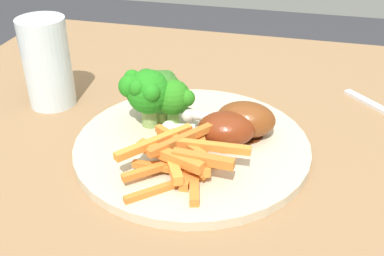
% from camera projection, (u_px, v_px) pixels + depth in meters
% --- Properties ---
extents(dining_table, '(0.94, 0.86, 0.72)m').
position_uv_depth(dining_table, '(209.00, 213.00, 0.65)').
color(dining_table, '#8E6B47').
rests_on(dining_table, ground_plane).
extents(dinner_plate, '(0.30, 0.30, 0.01)m').
position_uv_depth(dinner_plate, '(192.00, 145.00, 0.59)').
color(dinner_plate, beige).
rests_on(dinner_plate, dining_table).
extents(broccoli_floret_front, '(0.06, 0.06, 0.07)m').
position_uv_depth(broccoli_floret_front, '(160.00, 91.00, 0.61)').
color(broccoli_floret_front, '#89A750').
rests_on(broccoli_floret_front, dinner_plate).
extents(broccoli_floret_middle, '(0.06, 0.05, 0.07)m').
position_uv_depth(broccoli_floret_middle, '(172.00, 97.00, 0.60)').
color(broccoli_floret_middle, '#77B14E').
rests_on(broccoli_floret_middle, dinner_plate).
extents(broccoli_floret_back, '(0.07, 0.06, 0.08)m').
position_uv_depth(broccoli_floret_back, '(146.00, 91.00, 0.60)').
color(broccoli_floret_back, '#829F53').
rests_on(broccoli_floret_back, dinner_plate).
extents(carrot_fries_pile, '(0.15, 0.14, 0.03)m').
position_uv_depth(carrot_fries_pile, '(182.00, 157.00, 0.53)').
color(carrot_fries_pile, orange).
rests_on(carrot_fries_pile, dinner_plate).
extents(chicken_drumstick_near, '(0.12, 0.07, 0.04)m').
position_uv_depth(chicken_drumstick_near, '(223.00, 128.00, 0.58)').
color(chicken_drumstick_near, '#4E190A').
rests_on(chicken_drumstick_near, dinner_plate).
extents(chicken_drumstick_far, '(0.12, 0.06, 0.05)m').
position_uv_depth(chicken_drumstick_far, '(243.00, 119.00, 0.59)').
color(chicken_drumstick_far, '#51220D').
rests_on(chicken_drumstick_far, dinner_plate).
extents(water_glass, '(0.07, 0.07, 0.13)m').
position_uv_depth(water_glass, '(47.00, 63.00, 0.67)').
color(water_glass, silver).
rests_on(water_glass, dining_table).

